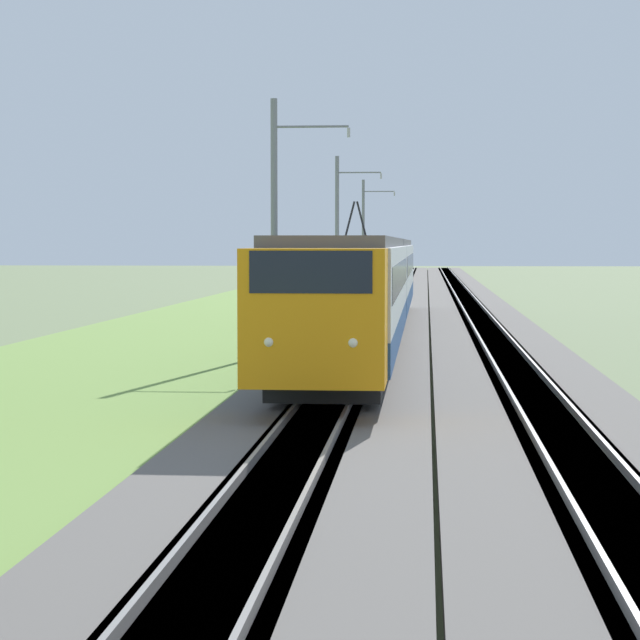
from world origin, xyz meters
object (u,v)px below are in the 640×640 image
object	(u,v)px
catenary_mast_mid	(276,224)
catenary_mast_far	(338,231)
passenger_train	(367,282)
catenary_mast_distant	(364,234)

from	to	relation	value
catenary_mast_mid	catenary_mast_far	xyz separation A→B (m)	(28.32, 0.00, 0.07)
passenger_train	catenary_mast_mid	distance (m)	5.52
passenger_train	catenary_mast_far	world-z (taller)	catenary_mast_far
catenary_mast_mid	passenger_train	bearing A→B (deg)	-32.09
passenger_train	catenary_mast_far	size ratio (longest dim) A/B	5.10
passenger_train	catenary_mast_distant	distance (m)	52.39
catenary_mast_far	catenary_mast_mid	bearing A→B (deg)	-180.00
catenary_mast_distant	catenary_mast_far	bearing A→B (deg)	-180.00
passenger_train	catenary_mast_far	xyz separation A→B (m)	(23.96, 2.74, 2.07)
catenary_mast_mid	catenary_mast_distant	distance (m)	56.64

